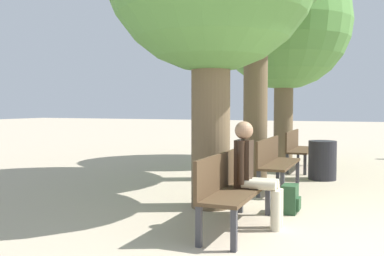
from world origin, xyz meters
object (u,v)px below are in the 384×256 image
(trash_bin, at_px, (322,160))
(tree_row_2, at_px, (284,25))
(bench_row_2, at_px, (297,147))
(person_seated, at_px, (253,170))
(bench_row_0, at_px, (230,184))
(backpack, at_px, (290,199))
(bench_row_1, at_px, (275,159))

(trash_bin, bearing_deg, tree_row_2, 115.62)
(bench_row_2, height_order, person_seated, person_seated)
(bench_row_2, bearing_deg, person_seated, -87.38)
(bench_row_0, height_order, person_seated, person_seated)
(backpack, xyz_separation_m, trash_bin, (0.14, 2.99, 0.20))
(bench_row_0, distance_m, bench_row_2, 5.24)
(bench_row_1, bearing_deg, trash_bin, 63.84)
(person_seated, bearing_deg, backpack, 69.90)
(bench_row_1, xyz_separation_m, tree_row_2, (-0.59, 4.02, 3.09))
(bench_row_0, bearing_deg, bench_row_1, 90.00)
(person_seated, bearing_deg, bench_row_1, 95.41)
(bench_row_2, relative_size, person_seated, 1.30)
(bench_row_0, height_order, bench_row_2, same)
(bench_row_1, distance_m, trash_bin, 1.55)
(person_seated, height_order, backpack, person_seated)
(bench_row_0, bearing_deg, person_seated, 35.87)
(bench_row_1, xyz_separation_m, trash_bin, (0.68, 1.38, -0.14))
(bench_row_1, distance_m, bench_row_2, 2.62)
(bench_row_0, xyz_separation_m, person_seated, (0.23, 0.17, 0.16))
(bench_row_0, bearing_deg, bench_row_2, 90.00)
(person_seated, relative_size, trash_bin, 1.65)
(bench_row_0, xyz_separation_m, tree_row_2, (-0.59, 6.65, 3.09))
(tree_row_2, bearing_deg, bench_row_0, -84.94)
(tree_row_2, distance_m, person_seated, 7.16)
(bench_row_0, height_order, tree_row_2, tree_row_2)
(backpack, bearing_deg, trash_bin, 87.40)
(bench_row_0, relative_size, person_seated, 1.30)
(bench_row_1, height_order, person_seated, person_seated)
(person_seated, bearing_deg, trash_bin, 83.37)
(tree_row_2, bearing_deg, trash_bin, -64.38)
(bench_row_0, distance_m, bench_row_1, 2.62)
(bench_row_2, relative_size, backpack, 4.26)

